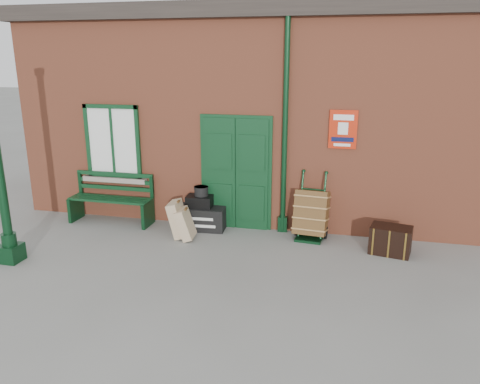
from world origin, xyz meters
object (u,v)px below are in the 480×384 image
(houdini_trunk, at_px, (202,218))
(porter_trolley, at_px, (311,214))
(bench, at_px, (112,197))
(dark_trunk, at_px, (391,240))

(houdini_trunk, xyz_separation_m, porter_trolley, (2.15, 0.00, 0.25))
(bench, distance_m, dark_trunk, 5.53)
(houdini_trunk, relative_size, porter_trolley, 0.73)
(dark_trunk, bearing_deg, porter_trolley, 175.07)
(bench, xyz_separation_m, dark_trunk, (5.51, -0.41, -0.29))
(houdini_trunk, xyz_separation_m, dark_trunk, (3.57, -0.42, 0.02))
(houdini_trunk, bearing_deg, porter_trolley, -3.70)
(bench, height_order, dark_trunk, bench)
(dark_trunk, bearing_deg, houdini_trunk, -174.99)
(bench, relative_size, houdini_trunk, 1.88)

